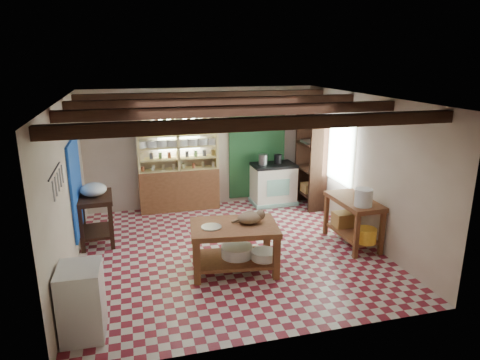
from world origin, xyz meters
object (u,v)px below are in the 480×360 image
object	(u,v)px
work_table	(234,248)
prep_table	(96,219)
stove	(273,184)
cat	(250,218)
white_cabinet	(82,301)
right_counter	(353,222)

from	to	relation	value
work_table	prep_table	bearing A→B (deg)	149.60
stove	prep_table	distance (m)	3.93
prep_table	cat	distance (m)	2.90
prep_table	white_cabinet	bearing A→B (deg)	-93.03
right_counter	white_cabinet	bearing A→B (deg)	-162.39
work_table	right_counter	world-z (taller)	right_counter
white_cabinet	right_counter	size ratio (longest dim) A/B	0.75
right_counter	prep_table	bearing A→B (deg)	162.87
work_table	right_counter	xyz separation A→B (m)	(2.26, 0.40, 0.05)
work_table	prep_table	xyz separation A→B (m)	(-2.12, 1.64, 0.07)
white_cabinet	cat	xyz separation A→B (m)	(2.39, 1.13, 0.40)
work_table	cat	bearing A→B (deg)	11.31
stove	cat	xyz separation A→B (m)	(-1.37, -2.82, 0.37)
work_table	stove	bearing A→B (deg)	67.45
stove	work_table	bearing A→B (deg)	-121.00
prep_table	right_counter	size ratio (longest dim) A/B	0.75
work_table	stove	distance (m)	3.27
stove	cat	size ratio (longest dim) A/B	2.42
work_table	stove	world-z (taller)	stove
right_counter	cat	xyz separation A→B (m)	(-2.01, -0.38, 0.42)
prep_table	cat	bearing A→B (deg)	-36.89
prep_table	work_table	bearing A→B (deg)	-40.28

